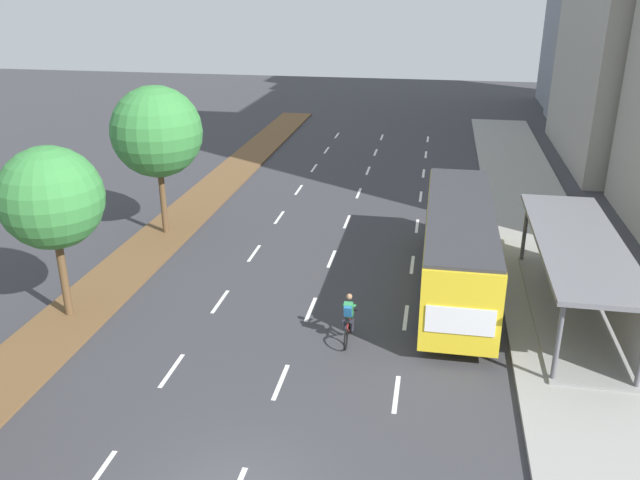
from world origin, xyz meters
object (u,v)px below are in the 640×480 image
object	(u,v)px
bus	(458,241)
median_tree_second	(51,198)
median_tree_third	(157,132)
bus_shelter	(583,270)

from	to	relation	value
bus	median_tree_second	xyz separation A→B (m)	(-13.73, -4.74, 2.43)
bus	median_tree_third	world-z (taller)	median_tree_third
bus_shelter	median_tree_second	world-z (taller)	median_tree_second
bus	median_tree_third	size ratio (longest dim) A/B	1.64
bus_shelter	median_tree_second	xyz separation A→B (m)	(-18.01, -3.19, 2.63)
median_tree_second	median_tree_third	size ratio (longest dim) A/B	0.89
bus_shelter	median_tree_third	world-z (taller)	median_tree_third
median_tree_second	median_tree_third	distance (m)	8.39
bus_shelter	bus	size ratio (longest dim) A/B	0.88
median_tree_second	median_tree_third	world-z (taller)	median_tree_third
bus_shelter	bus	xyz separation A→B (m)	(-4.28, 1.55, 0.20)
bus_shelter	bus	world-z (taller)	bus
bus	median_tree_third	xyz separation A→B (m)	(-13.52, 3.64, 2.88)
bus_shelter	median_tree_second	size ratio (longest dim) A/B	1.62
median_tree_second	bus	bearing A→B (deg)	19.03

